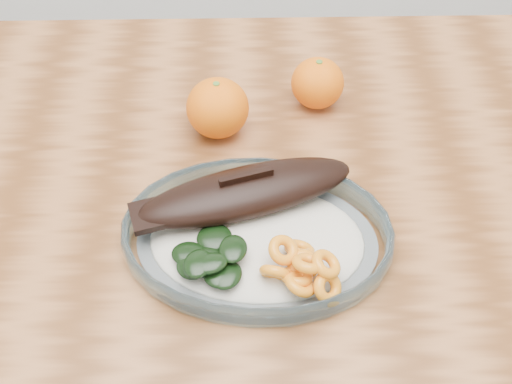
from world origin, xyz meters
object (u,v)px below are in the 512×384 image
at_px(plated_meal, 256,233).
at_px(orange_right, 317,83).
at_px(dining_table, 198,267).
at_px(orange_left, 218,108).

height_order(plated_meal, orange_right, plated_meal).
bearing_deg(orange_right, plated_meal, -109.84).
distance_m(dining_table, plated_meal, 0.14).
relative_size(orange_left, orange_right, 1.13).
relative_size(plated_meal, orange_right, 8.06).
height_order(orange_left, orange_right, orange_left).
bearing_deg(orange_right, orange_left, -157.88).
bearing_deg(orange_right, dining_table, -128.96).
bearing_deg(plated_meal, orange_left, 107.92).
height_order(dining_table, orange_left, orange_left).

